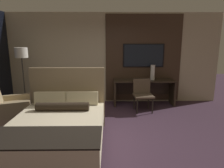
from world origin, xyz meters
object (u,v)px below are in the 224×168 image
desk_chair (143,92)px  vase_tall (153,72)px  bed (59,129)px  desk (144,87)px  armchair_by_window (12,110)px  floor_lamp (22,58)px  tv (143,55)px

desk_chair → vase_tall: vase_tall is taller
bed → desk: 3.28m
desk → desk_chair: bearing=-102.8°
vase_tall → armchair_by_window: bearing=-162.0°
bed → armchair_by_window: size_ratio=1.95×
bed → desk: size_ratio=1.13×
floor_lamp → bed: bearing=-55.2°
tv → vase_tall: bearing=-46.0°
vase_tall → desk_chair: bearing=-124.8°
bed → floor_lamp: 2.84m
bed → tv: (2.01, 2.81, 1.15)m
armchair_by_window → vase_tall: size_ratio=2.37×
armchair_by_window → floor_lamp: 1.47m
tv → armchair_by_window: size_ratio=1.18×
tv → bed: bearing=-125.6°
bed → vase_tall: (2.27, 2.55, 0.66)m
vase_tall → floor_lamp: bearing=-173.7°
desk → desk_chair: 0.59m
floor_lamp → vase_tall: 3.80m
bed → desk: bearing=52.0°
desk → vase_tall: (0.25, -0.03, 0.48)m
floor_lamp → desk: bearing=7.2°
floor_lamp → vase_tall: (3.75, 0.41, -0.48)m
bed → floor_lamp: (-1.48, 2.14, 1.14)m
bed → vase_tall: bed is taller
floor_lamp → vase_tall: bearing=6.3°
floor_lamp → vase_tall: floor_lamp is taller
bed → vase_tall: size_ratio=4.62×
desk → bed: bearing=-128.0°
desk_chair → floor_lamp: bearing=172.9°
bed → desk_chair: size_ratio=2.35×
desk → tv: bearing=90.0°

